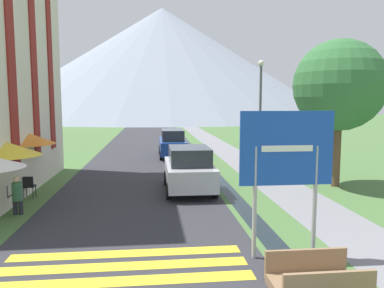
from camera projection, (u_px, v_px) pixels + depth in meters
ground_plane at (181, 157)px, 24.44m from camera, size 160.00×160.00×0.00m
road at (145, 142)px, 34.06m from camera, size 6.40×60.00×0.01m
footpath at (211, 141)px, 34.70m from camera, size 2.20×60.00×0.01m
drainage_channel at (186, 141)px, 34.45m from camera, size 0.60×60.00×0.00m
crosswalk_marking at (125, 266)px, 8.22m from camera, size 5.44×1.84×0.01m
mountain_distant at (163, 63)px, 93.28m from camera, size 83.47×83.47×26.66m
road_sign at (286, 160)px, 8.49m from camera, size 2.17×0.11×3.40m
footbridge at (317, 281)px, 7.07m from camera, size 1.70×1.10×0.65m
parked_car_near at (189, 169)px, 15.09m from camera, size 1.94×3.94×1.82m
parked_car_far at (172, 143)px, 24.61m from camera, size 1.73×4.54×1.82m
cafe_chair_middle at (3, 195)px, 12.46m from camera, size 0.40×0.40×0.85m
cafe_chair_far_right at (29, 185)px, 13.99m from camera, size 0.40×0.40×0.85m
cafe_umbrella_middle_yellow at (5, 149)px, 12.34m from camera, size 2.29×2.29×2.31m
cafe_umbrella_rear_orange at (25, 138)px, 14.67m from camera, size 2.36×2.36×2.45m
person_seated_far at (17, 193)px, 11.96m from camera, size 0.32×0.32×1.26m
person_seated_near at (14, 185)px, 13.27m from camera, size 0.32×0.32×1.20m
streetlamp at (260, 109)px, 17.92m from camera, size 0.28×0.28×5.58m
tree_by_path at (339, 86)px, 15.64m from camera, size 3.82×3.82×6.21m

